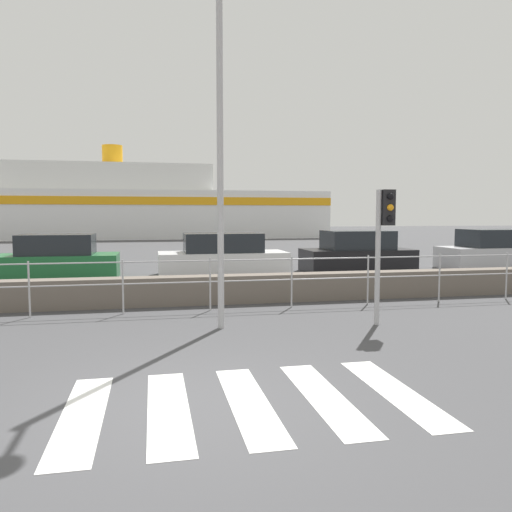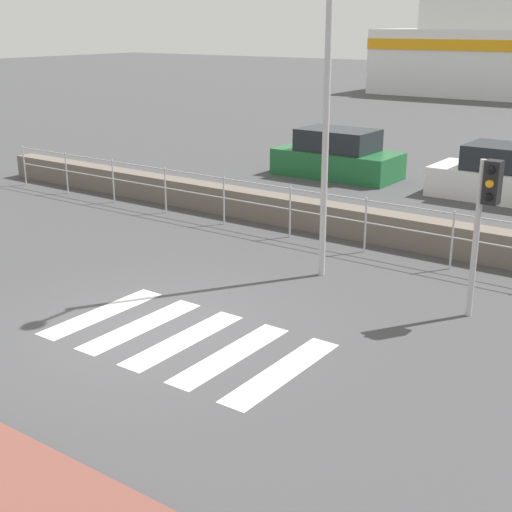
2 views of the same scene
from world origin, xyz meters
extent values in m
plane|color=#424244|center=(0.00, 0.00, 0.00)|extent=(160.00, 160.00, 0.00)
cube|color=silver|center=(-1.06, 0.00, 0.00)|extent=(0.45, 2.40, 0.01)
cube|color=silver|center=(-0.16, 0.00, 0.00)|extent=(0.45, 2.40, 0.01)
cube|color=silver|center=(0.74, 0.00, 0.00)|extent=(0.45, 2.40, 0.01)
cube|color=silver|center=(1.64, 0.00, 0.00)|extent=(0.45, 2.40, 0.01)
cube|color=silver|center=(2.54, 0.00, 0.00)|extent=(0.45, 2.40, 0.01)
cube|color=#6B6056|center=(0.00, 6.41, 0.34)|extent=(22.92, 0.55, 0.67)
cylinder|color=#B2B2B5|center=(0.00, 5.54, 1.12)|extent=(20.63, 0.03, 0.03)
cylinder|color=#B2B2B5|center=(0.00, 5.54, 0.65)|extent=(20.63, 0.03, 0.03)
cylinder|color=#B2B2B5|center=(-10.32, 5.54, 0.59)|extent=(0.04, 0.04, 1.17)
cylinder|color=#B2B2B5|center=(-8.44, 5.54, 0.59)|extent=(0.04, 0.04, 1.17)
cylinder|color=#B2B2B5|center=(-6.56, 5.54, 0.59)|extent=(0.04, 0.04, 1.17)
cylinder|color=#B2B2B5|center=(-4.69, 5.54, 0.59)|extent=(0.04, 0.04, 1.17)
cylinder|color=#B2B2B5|center=(-2.81, 5.54, 0.59)|extent=(0.04, 0.04, 1.17)
cylinder|color=#B2B2B5|center=(-0.94, 5.54, 0.59)|extent=(0.04, 0.04, 1.17)
cylinder|color=#B2B2B5|center=(0.94, 5.54, 0.59)|extent=(0.04, 0.04, 1.17)
cylinder|color=#B2B2B5|center=(2.81, 5.54, 0.59)|extent=(0.04, 0.04, 1.17)
cylinder|color=#B2B2B5|center=(3.93, 3.46, 1.30)|extent=(0.10, 0.10, 2.60)
cube|color=black|center=(4.10, 3.46, 2.26)|extent=(0.24, 0.24, 0.68)
sphere|color=black|center=(4.10, 3.32, 2.47)|extent=(0.13, 0.13, 0.13)
sphere|color=orange|center=(4.10, 3.32, 2.26)|extent=(0.13, 0.13, 0.13)
sphere|color=black|center=(4.10, 3.32, 2.05)|extent=(0.13, 0.13, 0.13)
cylinder|color=#B2B2B5|center=(0.94, 3.77, 3.15)|extent=(0.12, 0.12, 6.30)
cube|color=#1E6633|center=(-3.39, 12.03, 0.41)|extent=(3.88, 1.80, 0.82)
cube|color=#1E2328|center=(-3.39, 12.03, 1.15)|extent=(2.33, 1.58, 0.67)
camera|label=1|loc=(-0.30, -5.40, 2.13)|focal=35.00mm
camera|label=2|loc=(7.41, -7.43, 4.60)|focal=50.00mm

